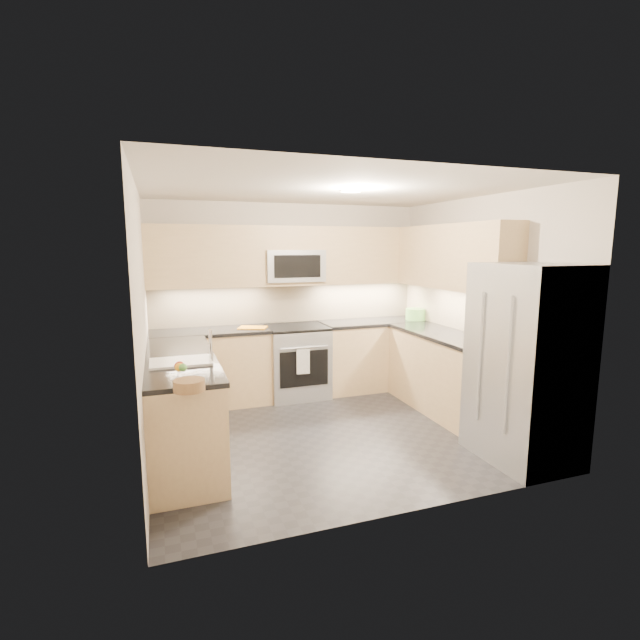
{
  "coord_description": "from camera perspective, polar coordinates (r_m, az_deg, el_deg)",
  "views": [
    {
      "loc": [
        -1.65,
        -4.37,
        1.95
      ],
      "look_at": [
        0.0,
        0.35,
        1.15
      ],
      "focal_mm": 26.0,
      "sensor_mm": 36.0,
      "label": 1
    }
  ],
  "objects": [
    {
      "name": "fruit_pear",
      "position": [
        3.61,
        -16.52,
        -5.64
      ],
      "size": [
        0.06,
        0.06,
        0.06
      ],
      "primitive_type": "sphere",
      "color": "#539D43",
      "rests_on": "fruit_basket"
    },
    {
      "name": "microwave_door",
      "position": [
        5.81,
        -2.77,
        6.61
      ],
      "size": [
        0.6,
        0.01,
        0.28
      ],
      "primitive_type": "cube",
      "color": "black",
      "rests_on": "microwave"
    },
    {
      "name": "countertop_back_left",
      "position": [
        5.79,
        -13.41,
        -1.41
      ],
      "size": [
        1.42,
        0.63,
        0.04
      ],
      "primitive_type": "cube",
      "color": "black",
      "rests_on": "base_cab_back_left"
    },
    {
      "name": "countertop_right",
      "position": [
        5.6,
        15.34,
        -1.83
      ],
      "size": [
        0.63,
        1.7,
        0.04
      ],
      "primitive_type": "cube",
      "color": "black",
      "rests_on": "base_cab_right"
    },
    {
      "name": "upper_cab_back",
      "position": [
        6.03,
        -3.4,
        7.89
      ],
      "size": [
        3.6,
        0.35,
        0.75
      ],
      "primitive_type": "cube",
      "color": "#D7B581",
      "rests_on": "wall_back"
    },
    {
      "name": "cutting_board",
      "position": [
        5.83,
        -8.28,
        -0.92
      ],
      "size": [
        0.41,
        0.36,
        0.01
      ],
      "primitive_type": "cube",
      "rotation": [
        0.0,
        0.0,
        -0.43
      ],
      "color": "#C67A12",
      "rests_on": "countertop_back_left"
    },
    {
      "name": "upper_cab_right",
      "position": [
        5.68,
        16.06,
        7.48
      ],
      "size": [
        0.35,
        1.95,
        0.75
      ],
      "primitive_type": "cube",
      "color": "#D7B581",
      "rests_on": "wall_right"
    },
    {
      "name": "faucet",
      "position": [
        4.23,
        -13.31,
        -3.02
      ],
      "size": [
        0.03,
        0.03,
        0.28
      ],
      "primitive_type": "cylinder",
      "color": "silver",
      "rests_on": "countertop_peninsula"
    },
    {
      "name": "refrigerator",
      "position": [
        4.59,
        24.04,
        -4.94
      ],
      "size": [
        0.7,
        0.9,
        1.8
      ],
      "primitive_type": "cube",
      "color": "#A4A8AC",
      "rests_on": "floor"
    },
    {
      "name": "utensil_bowl",
      "position": [
        6.54,
        11.67,
        0.7
      ],
      "size": [
        0.29,
        0.29,
        0.15
      ],
      "primitive_type": "cylinder",
      "rotation": [
        0.0,
        0.0,
        -0.07
      ],
      "color": "#5D9F44",
      "rests_on": "countertop_back_right"
    },
    {
      "name": "dish_towel_check",
      "position": [
        5.69,
        -2.09,
        -5.15
      ],
      "size": [
        0.16,
        0.03,
        0.31
      ],
      "primitive_type": "cube",
      "rotation": [
        0.0,
        0.0,
        -0.1
      ],
      "color": "white",
      "rests_on": "oven_handle"
    },
    {
      "name": "oven_handle",
      "position": [
        5.68,
        -1.92,
        -3.42
      ],
      "size": [
        0.6,
        0.02,
        0.02
      ],
      "primitive_type": "cylinder",
      "rotation": [
        0.0,
        1.57,
        0.0
      ],
      "color": "#B2B5BA",
      "rests_on": "gas_range"
    },
    {
      "name": "fruit_apple",
      "position": [
        3.66,
        -16.91,
        -5.47
      ],
      "size": [
        0.08,
        0.08,
        0.08
      ],
      "primitive_type": "sphere",
      "color": "#A71F13",
      "rests_on": "fruit_basket"
    },
    {
      "name": "ceiling",
      "position": [
        4.7,
        1.46,
        15.8
      ],
      "size": [
        3.6,
        3.2,
        0.02
      ],
      "primitive_type": "cube",
      "color": "beige",
      "rests_on": "wall_back"
    },
    {
      "name": "gas_range",
      "position": [
        6.07,
        -2.89,
        -5.18
      ],
      "size": [
        0.76,
        0.65,
        0.91
      ],
      "primitive_type": "cube",
      "color": "#A1A4A9",
      "rests_on": "floor"
    },
    {
      "name": "sink_basin",
      "position": [
        4.26,
        -16.71,
        -5.85
      ],
      "size": [
        0.52,
        0.38,
        0.16
      ],
      "primitive_type": "cube",
      "color": "white",
      "rests_on": "base_cab_peninsula"
    },
    {
      "name": "countertop_peninsula",
      "position": [
        4.49,
        -16.88,
        -4.56
      ],
      "size": [
        0.63,
        2.0,
        0.04
      ],
      "primitive_type": "cube",
      "color": "black",
      "rests_on": "base_cab_peninsula"
    },
    {
      "name": "countertop_back_right",
      "position": [
        6.38,
        6.44,
        -0.26
      ],
      "size": [
        1.42,
        0.63,
        0.04
      ],
      "primitive_type": "cube",
      "color": "black",
      "rests_on": "base_cab_back_right"
    },
    {
      "name": "floor",
      "position": [
        5.06,
        1.34,
        -13.57
      ],
      "size": [
        3.6,
        3.2,
        0.0
      ],
      "primitive_type": "cube",
      "color": "#26262B",
      "rests_on": "ground"
    },
    {
      "name": "range_cooktop",
      "position": [
        5.97,
        -2.93,
        -0.9
      ],
      "size": [
        0.76,
        0.65,
        0.03
      ],
      "primitive_type": "cube",
      "color": "black",
      "rests_on": "gas_range"
    },
    {
      "name": "fridge_handle_left",
      "position": [
        4.21,
        22.07,
        -5.35
      ],
      "size": [
        0.02,
        0.02,
        1.2
      ],
      "primitive_type": "cylinder",
      "color": "#B2B5BA",
      "rests_on": "refrigerator"
    },
    {
      "name": "wall_left",
      "position": [
        4.43,
        -20.96,
        -0.61
      ],
      "size": [
        0.02,
        3.2,
        2.5
      ],
      "primitive_type": "cube",
      "color": "beige",
      "rests_on": "floor"
    },
    {
      "name": "base_cab_peninsula",
      "position": [
        4.62,
        -16.61,
        -10.23
      ],
      "size": [
        0.6,
        2.0,
        0.9
      ],
      "primitive_type": "cube",
      "color": "#D7B581",
      "rests_on": "floor"
    },
    {
      "name": "base_cab_back_left",
      "position": [
        5.89,
        -13.24,
        -5.91
      ],
      "size": [
        1.42,
        0.6,
        0.9
      ],
      "primitive_type": "cube",
      "color": "#D7B581",
      "rests_on": "floor"
    },
    {
      "name": "base_cab_right",
      "position": [
        5.71,
        15.14,
        -6.47
      ],
      "size": [
        0.6,
        1.7,
        0.9
      ],
      "primitive_type": "cube",
      "color": "#D7B581",
      "rests_on": "floor"
    },
    {
      "name": "wall_right",
      "position": [
        5.61,
        18.88,
        1.43
      ],
      "size": [
        0.02,
        3.2,
        2.5
      ],
      "primitive_type": "cube",
      "color": "beige",
      "rests_on": "floor"
    },
    {
      "name": "fruit_orange",
      "position": [
        3.64,
        -16.92,
        -5.59
      ],
      "size": [
        0.07,
        0.07,
        0.07
      ],
      "primitive_type": "sphere",
      "color": "#FBAB1B",
      "rests_on": "fruit_basket"
    },
    {
      "name": "wall_back",
      "position": [
        6.23,
        -3.79,
        2.62
      ],
      "size": [
        3.6,
        0.02,
        2.5
      ],
      "primitive_type": "cube",
      "color": "beige",
      "rests_on": "floor"
    },
    {
      "name": "wall_front",
      "position": [
        3.3,
        11.25,
        -3.34
      ],
      "size": [
        3.6,
        0.02,
        2.5
      ],
      "primitive_type": "cube",
      "color": "beige",
      "rests_on": "floor"
    },
    {
      "name": "fridge_handle_right",
      "position": [
        4.47,
        19.04,
        -4.34
      ],
      "size": [
        0.02,
        0.02,
        1.2
      ],
      "primitive_type": "cylinder",
      "color": "#B2B5BA",
      "rests_on": "refrigerator"
    },
    {
      "name": "oven_door_glass",
      "position": [
        5.76,
        -1.96,
        -6.0
      ],
      "size": [
        0.62,
        0.02,
        0.45
      ],
      "primitive_type": "cube",
      "color": "black",
      "rests_on": "gas_range"
    },
    {
      "name": "microwave",
      "position": [
        6.01,
        -3.33,
        6.69
      ],
      "size": [
        0.76,
        0.4,
        0.4
      ],
      "primitive_type": "cube",
      "color": "#A5A9AD",
      "rests_on": "upper_cab_back"
    },
    {
      "name": "fruit_basket",
      "position": [
        3.42,
        -15.8,
        -7.73
      ],
      "size": [
        0.22,
        0.22,
        0.08
      ],
      "primitive_type": "cylinder",
      "rotation": [
        0.0,
        0.0,
        0.0
      ],
      "color": "olive",
      "rests_on": "countertop_peninsula"
    },
    {
      "name": "base_cab_back_right",
      "position": [
        6.47,
        6.37,
        -4.37
      ],
      "size": [
        1.42,
        0.6,
        0.9
      ],
      "primitive_type": "cube",
      "color": "#D7B581",
      "rests_on": "floor"
    },
    {
      "name": "backsplash_back",
      "position": [
        6.24,
        -3.78,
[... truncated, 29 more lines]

